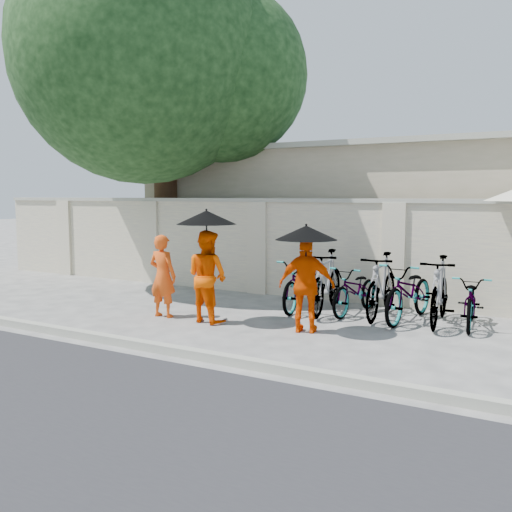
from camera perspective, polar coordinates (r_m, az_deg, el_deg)
The scene contains 17 objects.
ground at distance 9.46m, azimuth -3.80°, elevation -7.03°, with size 80.00×80.00×0.00m, color #A6A39C.
kerb at distance 8.13m, azimuth -10.56°, elevation -8.87°, with size 40.00×0.16×0.12m, color #A2A392.
compound_wall at distance 11.67m, azimuth 9.10°, elevation 0.39°, with size 20.00×0.30×2.00m, color beige.
building_behind at distance 14.99m, azimuth 17.96°, elevation 3.72°, with size 14.00×6.00×3.20m, color #C2B095.
shade_tree at distance 14.11m, azimuth -9.90°, elevation 18.10°, with size 6.70×6.20×8.20m.
monk_left at distance 10.18m, azimuth -9.32°, elevation -1.98°, with size 0.53×0.35×1.46m, color #F45113.
monk_center at distance 9.67m, azimuth -4.90°, elevation -2.03°, with size 0.76×0.59×1.56m, color #FF5200.
parasol_center at distance 9.49m, azimuth -4.98°, elevation 3.86°, with size 1.00×1.00×1.01m.
monk_right at distance 8.93m, azimuth 5.09°, elevation -2.92°, with size 0.88×0.37×1.50m, color #E74300.
parasol_right at distance 8.76m, azimuth 5.04°, elevation 2.34°, with size 0.96×0.96×0.84m.
bike_0 at distance 10.73m, azimuth 4.70°, elevation -2.84°, with size 0.64×1.84×0.97m, color gray.
bike_1 at distance 10.47m, azimuth 7.07°, elevation -2.57°, with size 0.54×1.92×1.15m, color gray.
bike_2 at distance 10.47m, azimuth 9.96°, elevation -3.36°, with size 0.59×1.68×0.88m, color gray.
bike_3 at distance 10.21m, azimuth 12.44°, elevation -2.92°, with size 0.54×1.90×1.14m, color gray.
bike_4 at distance 10.07m, azimuth 15.12°, elevation -3.47°, with size 0.68×1.94×1.02m, color gray.
bike_5 at distance 9.92m, azimuth 17.88°, elevation -3.34°, with size 0.54×1.90×1.14m, color gray.
bike_6 at distance 9.93m, azimuth 20.77°, elevation -4.21°, with size 0.58×1.66×0.87m, color gray.
Camera 1 is at (5.14, -7.65, 2.15)m, focal length 40.00 mm.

